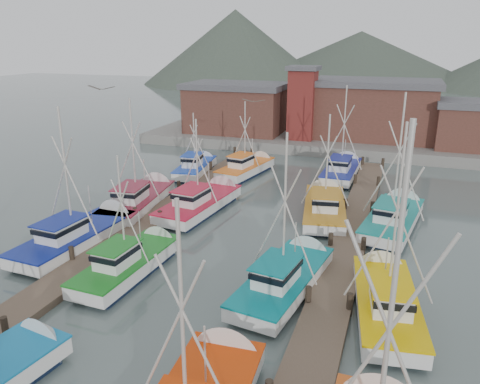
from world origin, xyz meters
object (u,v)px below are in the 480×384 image
(lookout_tower, at_px, (302,102))
(boat_8, at_px, (203,202))
(boat_12, at_px, (248,167))
(boat_4, at_px, (133,261))

(lookout_tower, bearing_deg, boat_8, -96.02)
(boat_8, height_order, boat_12, boat_8)
(boat_4, distance_m, boat_8, 10.70)
(boat_8, xyz_separation_m, boat_12, (0.07, 10.87, -0.00))
(boat_8, bearing_deg, lookout_tower, 89.74)
(lookout_tower, xyz_separation_m, boat_8, (-2.51, -23.83, -4.87))
(boat_8, relative_size, boat_12, 1.13)
(boat_4, height_order, boat_12, boat_12)
(boat_4, xyz_separation_m, boat_8, (-0.34, 10.70, 0.00))
(lookout_tower, height_order, boat_12, lookout_tower)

